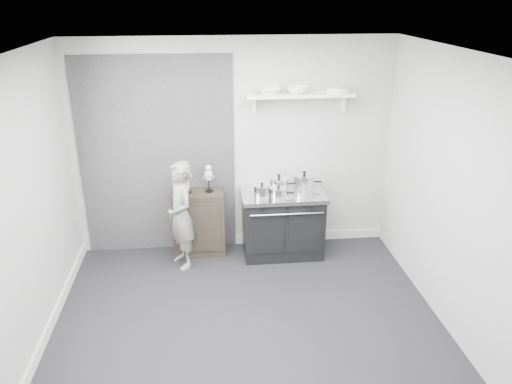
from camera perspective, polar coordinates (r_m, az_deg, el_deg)
ground at (r=5.29m, az=-0.96°, el=-14.96°), size 4.00×4.00×0.00m
room_shell at (r=4.63m, az=-2.36°, el=2.54°), size 4.02×3.62×2.71m
wall_shelf at (r=6.11m, az=5.08°, el=10.91°), size 1.30×0.26×0.24m
stove at (r=6.39m, az=3.05°, el=-3.54°), size 1.05×0.66×0.84m
side_cabinet at (r=6.44m, az=-6.57°, el=-3.47°), size 0.65×0.38×0.84m
child at (r=6.06m, az=-8.57°, el=-2.65°), size 0.49×0.58×1.35m
pot_front_left at (r=6.04m, az=0.68°, el=0.09°), size 0.29×0.20×0.19m
pot_back_left at (r=6.29m, az=2.64°, el=0.98°), size 0.34×0.25×0.20m
pot_back_right at (r=6.32m, az=5.53°, el=1.20°), size 0.36×0.27×0.24m
pot_front_center at (r=6.06m, az=2.59°, el=-0.05°), size 0.30×0.21×0.16m
skeleton_full at (r=6.19m, az=-8.04°, el=1.97°), size 0.13×0.08×0.47m
skeleton_torso at (r=6.20m, az=-5.43°, el=1.79°), size 0.11×0.07×0.40m
bowl_large at (r=6.03m, az=1.48°, el=11.50°), size 0.30×0.30×0.07m
bowl_small at (r=6.08m, az=4.75°, el=11.57°), size 0.26×0.26×0.08m
plate_stack at (r=6.19m, az=9.33°, el=11.45°), size 0.27×0.27×0.06m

